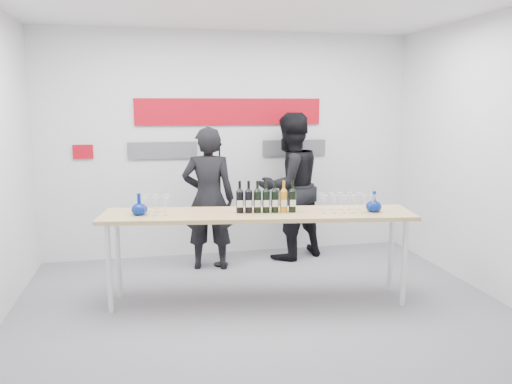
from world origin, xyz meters
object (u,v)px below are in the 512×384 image
at_px(presenter_right, 289,186).
at_px(mic_stand, 220,229).
at_px(tasting_table, 258,219).
at_px(presenter_left, 209,199).

relative_size(presenter_right, mic_stand, 1.23).
xyz_separation_m(tasting_table, presenter_left, (-0.38, 1.18, 0.01)).
bearing_deg(mic_stand, presenter_left, -154.12).
height_order(presenter_right, mic_stand, presenter_right).
xyz_separation_m(presenter_right, mic_stand, (-0.95, -0.16, -0.49)).
relative_size(presenter_left, mic_stand, 1.12).
relative_size(presenter_left, presenter_right, 0.92).
relative_size(tasting_table, presenter_left, 1.82).
distance_m(presenter_right, mic_stand, 1.08).
height_order(tasting_table, presenter_left, presenter_left).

